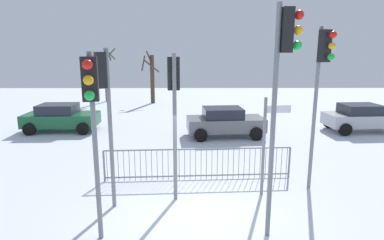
{
  "coord_description": "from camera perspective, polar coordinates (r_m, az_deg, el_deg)",
  "views": [
    {
      "loc": [
        -0.27,
        -7.6,
        4.21
      ],
      "look_at": [
        -0.21,
        3.72,
        1.79
      ],
      "focal_mm": 30.03,
      "sensor_mm": 36.0,
      "label": 1
    }
  ],
  "objects": [
    {
      "name": "bare_tree_left",
      "position": [
        26.69,
        -7.15,
        7.51
      ],
      "size": [
        1.43,
        1.48,
        4.25
      ],
      "color": "#473828",
      "rests_on": "ground"
    },
    {
      "name": "traffic_light_mid_left",
      "position": [
        10.07,
        22.03,
        7.68
      ],
      "size": [
        0.41,
        0.52,
        4.91
      ],
      "rotation": [
        0.0,
        0.0,
        3.62
      ],
      "color": "slate",
      "rests_on": "ground"
    },
    {
      "name": "traffic_light_rear_left",
      "position": [
        7.06,
        15.74,
        8.15
      ],
      "size": [
        0.57,
        0.33,
        5.18
      ],
      "rotation": [
        0.0,
        0.0,
        4.76
      ],
      "color": "slate",
      "rests_on": "ground"
    },
    {
      "name": "ground_plane",
      "position": [
        8.69,
        1.58,
        -16.89
      ],
      "size": [
        60.0,
        60.0,
        0.0
      ],
      "primitive_type": "plane",
      "color": "silver"
    },
    {
      "name": "car_green_near",
      "position": [
        18.54,
        -22.29,
        0.47
      ],
      "size": [
        3.86,
        2.03,
        1.47
      ],
      "rotation": [
        0.0,
        0.0,
        0.03
      ],
      "color": "#195933",
      "rests_on": "ground"
    },
    {
      "name": "car_grey_trailing",
      "position": [
        16.16,
        5.83,
        -0.28
      ],
      "size": [
        3.93,
        2.21,
        1.47
      ],
      "rotation": [
        0.0,
        0.0,
        0.09
      ],
      "color": "slate",
      "rests_on": "ground"
    },
    {
      "name": "traffic_light_foreground_right",
      "position": [
        8.89,
        -3.25,
        4.62
      ],
      "size": [
        0.35,
        0.56,
        4.17
      ],
      "rotation": [
        0.0,
        0.0,
        0.17
      ],
      "color": "slate",
      "rests_on": "ground"
    },
    {
      "name": "pedestrian_guard_railing",
      "position": [
        10.79,
        1.13,
        -7.71
      ],
      "size": [
        6.26,
        0.41,
        1.07
      ],
      "rotation": [
        0.0,
        0.0,
        0.06
      ],
      "color": "slate",
      "rests_on": "ground"
    },
    {
      "name": "direction_sign_post",
      "position": [
        9.55,
        13.01,
        -3.72
      ],
      "size": [
        0.79,
        0.14,
        2.95
      ],
      "rotation": [
        0.0,
        0.0,
        0.1
      ],
      "color": "slate",
      "rests_on": "ground"
    },
    {
      "name": "car_silver_mid",
      "position": [
        19.36,
        27.88,
        0.43
      ],
      "size": [
        3.89,
        2.11,
        1.47
      ],
      "rotation": [
        0.0,
        0.0,
        0.06
      ],
      "color": "#B2B5BA",
      "rests_on": "ground"
    },
    {
      "name": "bare_tree_centre",
      "position": [
        28.39,
        -14.95,
        7.94
      ],
      "size": [
        1.4,
        1.63,
        4.5
      ],
      "color": "#473828",
      "rests_on": "ground"
    },
    {
      "name": "traffic_light_mid_right",
      "position": [
        6.94,
        -17.37,
        2.24
      ],
      "size": [
        0.36,
        0.56,
        4.21
      ],
      "rotation": [
        0.0,
        0.0,
        3.33
      ],
      "color": "slate",
      "rests_on": "ground"
    },
    {
      "name": "traffic_light_foreground_left",
      "position": [
        8.53,
        -15.57,
        4.53
      ],
      "size": [
        0.51,
        0.42,
        4.3
      ],
      "rotation": [
        0.0,
        0.0,
        2.11
      ],
      "color": "slate",
      "rests_on": "ground"
    }
  ]
}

